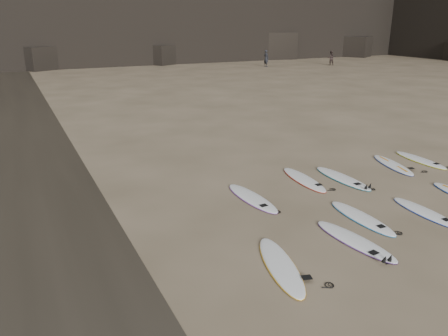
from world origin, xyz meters
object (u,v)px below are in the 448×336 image
object	(u,v)px
surfboard_3	(425,212)
person_a	(266,58)
surfboard_5	(252,198)
surfboard_1	(355,240)
surfboard_9	(420,160)
surfboard_0	(281,265)
surfboard_6	(304,179)
surfboard_7	(342,178)
surfboard_2	(362,217)
surfboard_8	(393,165)
person_b	(331,58)

from	to	relation	value
surfboard_3	person_a	size ratio (longest dim) A/B	1.21
surfboard_5	surfboard_1	bearing A→B (deg)	-77.49
surfboard_5	surfboard_9	bearing A→B (deg)	1.05
surfboard_0	surfboard_6	bearing A→B (deg)	64.07
surfboard_7	person_a	bearing A→B (deg)	62.32
surfboard_2	surfboard_5	world-z (taller)	surfboard_5
surfboard_3	surfboard_8	world-z (taller)	surfboard_8
surfboard_0	surfboard_2	world-z (taller)	surfboard_0
person_a	surfboard_6	bearing A→B (deg)	139.48
surfboard_8	surfboard_1	bearing A→B (deg)	-128.48
surfboard_8	person_b	xyz separation A→B (m)	(22.89, 31.76, 0.80)
surfboard_2	surfboard_7	distance (m)	3.16
surfboard_7	person_b	world-z (taller)	person_b
surfboard_9	surfboard_6	bearing A→B (deg)	-177.87
person_b	surfboard_7	bearing A→B (deg)	69.79
surfboard_6	surfboard_9	bearing A→B (deg)	3.62
surfboard_1	surfboard_9	size ratio (longest dim) A/B	1.02
surfboard_2	surfboard_5	distance (m)	3.23
surfboard_5	surfboard_6	size ratio (longest dim) A/B	1.01
surfboard_3	surfboard_8	xyz separation A→B (m)	(2.45, 3.52, 0.00)
person_b	person_a	bearing A→B (deg)	5.00
surfboard_1	surfboard_2	xyz separation A→B (m)	(1.08, 0.92, -0.00)
surfboard_0	surfboard_5	distance (m)	3.87
surfboard_5	person_b	size ratio (longest dim) A/B	1.54
surfboard_0	surfboard_8	world-z (taller)	surfboard_0
surfboard_1	surfboard_9	bearing A→B (deg)	24.75
surfboard_7	surfboard_9	size ratio (longest dim) A/B	1.07
surfboard_2	person_a	distance (m)	41.42
surfboard_0	surfboard_5	bearing A→B (deg)	84.86
surfboard_6	surfboard_3	bearing A→B (deg)	-62.55
surfboard_7	person_a	size ratio (longest dim) A/B	1.38
surfboard_8	surfboard_7	bearing A→B (deg)	-157.96
surfboard_8	person_a	distance (m)	36.83
surfboard_6	person_a	distance (m)	38.45
person_a	surfboard_5	bearing A→B (deg)	136.97
surfboard_0	surfboard_5	xyz separation A→B (m)	(1.34, 3.63, 0.00)
surfboard_3	surfboard_5	bearing A→B (deg)	144.72
surfboard_0	surfboard_3	distance (m)	5.23
surfboard_7	surfboard_8	world-z (taller)	surfboard_7
surfboard_2	person_b	xyz separation A→B (m)	(27.20, 34.78, 0.80)
surfboard_2	surfboard_9	distance (m)	6.47
surfboard_1	surfboard_8	bearing A→B (deg)	30.94
surfboard_5	surfboard_6	world-z (taller)	same
surfboard_5	person_b	bearing A→B (deg)	45.48
surfboard_8	person_b	world-z (taller)	person_b
surfboard_1	surfboard_7	distance (m)	4.53
surfboard_1	surfboard_6	bearing A→B (deg)	65.22
surfboard_8	person_b	bearing A→B (deg)	69.62
surfboard_1	surfboard_8	world-z (taller)	same
surfboard_1	person_b	world-z (taller)	person_b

